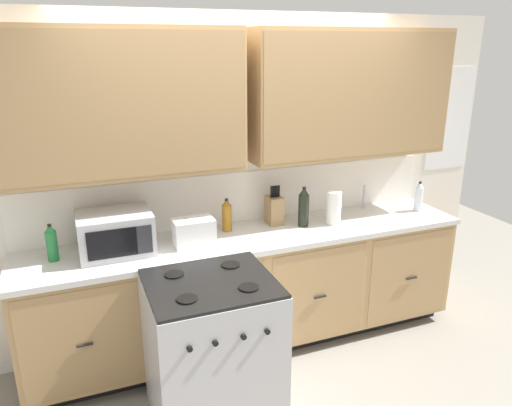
# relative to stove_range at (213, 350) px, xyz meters

# --- Properties ---
(ground_plane) EXTENTS (8.26, 8.26, 0.00)m
(ground_plane) POSITION_rel_stove_range_xyz_m (0.51, 0.33, -0.47)
(ground_plane) COLOR gray
(wall_unit) EXTENTS (4.50, 0.40, 2.49)m
(wall_unit) POSITION_rel_stove_range_xyz_m (0.51, 0.83, 1.20)
(wall_unit) COLOR white
(wall_unit) RESTS_ON ground_plane
(counter_run) EXTENTS (3.33, 0.64, 0.93)m
(counter_run) POSITION_rel_stove_range_xyz_m (0.51, 0.63, 0.01)
(counter_run) COLOR black
(counter_run) RESTS_ON ground_plane
(stove_range) EXTENTS (0.76, 0.68, 0.95)m
(stove_range) POSITION_rel_stove_range_xyz_m (0.00, 0.00, 0.00)
(stove_range) COLOR #B7B7BC
(stove_range) RESTS_ON ground_plane
(microwave) EXTENTS (0.48, 0.37, 0.28)m
(microwave) POSITION_rel_stove_range_xyz_m (-0.46, 0.66, 0.60)
(microwave) COLOR #B7B7BC
(microwave) RESTS_ON counter_run
(toaster) EXTENTS (0.28, 0.18, 0.19)m
(toaster) POSITION_rel_stove_range_xyz_m (0.06, 0.60, 0.55)
(toaster) COLOR white
(toaster) RESTS_ON counter_run
(knife_block) EXTENTS (0.11, 0.14, 0.31)m
(knife_block) POSITION_rel_stove_range_xyz_m (0.75, 0.78, 0.57)
(knife_block) COLOR #9C794E
(knife_block) RESTS_ON counter_run
(sink_faucet) EXTENTS (0.02, 0.02, 0.20)m
(sink_faucet) POSITION_rel_stove_range_xyz_m (1.61, 0.84, 0.56)
(sink_faucet) COLOR #B2B5BA
(sink_faucet) RESTS_ON counter_run
(paper_towel_roll) EXTENTS (0.12, 0.12, 0.26)m
(paper_towel_roll) POSITION_rel_stove_range_xyz_m (1.17, 0.61, 0.59)
(paper_towel_roll) COLOR white
(paper_towel_roll) RESTS_ON counter_run
(bottle_dark) EXTENTS (0.08, 0.08, 0.31)m
(bottle_dark) POSITION_rel_stove_range_xyz_m (0.94, 0.65, 0.61)
(bottle_dark) COLOR black
(bottle_dark) RESTS_ON counter_run
(bottle_amber) EXTENTS (0.07, 0.07, 0.25)m
(bottle_amber) POSITION_rel_stove_range_xyz_m (0.36, 0.77, 0.58)
(bottle_amber) COLOR #9E6619
(bottle_amber) RESTS_ON counter_run
(bottle_clear) EXTENTS (0.07, 0.07, 0.25)m
(bottle_clear) POSITION_rel_stove_range_xyz_m (2.00, 0.62, 0.58)
(bottle_clear) COLOR silver
(bottle_clear) RESTS_ON counter_run
(bottle_green) EXTENTS (0.07, 0.07, 0.25)m
(bottle_green) POSITION_rel_stove_range_xyz_m (-0.86, 0.68, 0.58)
(bottle_green) COLOR #237A38
(bottle_green) RESTS_ON counter_run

